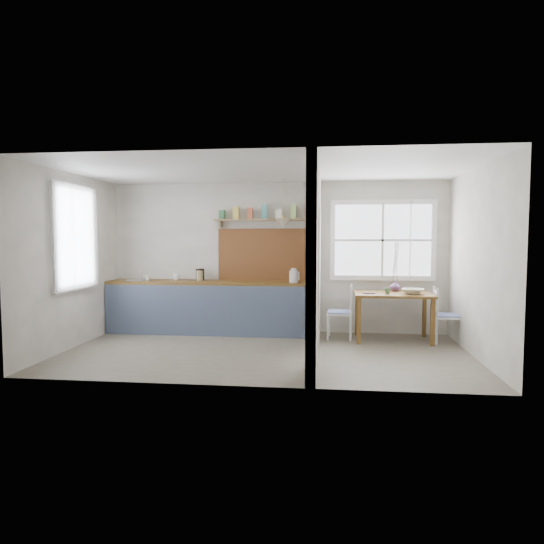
# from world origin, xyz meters

# --- Properties ---
(floor) EXTENTS (5.80, 3.20, 0.01)m
(floor) POSITION_xyz_m (0.00, 0.00, 0.00)
(floor) COLOR #766D5D
(floor) RESTS_ON ground
(ceiling) EXTENTS (5.80, 3.20, 0.01)m
(ceiling) POSITION_xyz_m (0.00, 0.00, 2.60)
(ceiling) COLOR silver
(ceiling) RESTS_ON walls
(walls) EXTENTS (5.81, 3.21, 2.60)m
(walls) POSITION_xyz_m (0.00, 0.00, 1.30)
(walls) COLOR silver
(walls) RESTS_ON floor
(partition) EXTENTS (0.12, 3.20, 2.60)m
(partition) POSITION_xyz_m (0.70, 0.06, 1.45)
(partition) COLOR silver
(partition) RESTS_ON floor
(kitchen_window) EXTENTS (0.10, 1.16, 1.50)m
(kitchen_window) POSITION_xyz_m (-2.87, 0.00, 1.65)
(kitchen_window) COLOR white
(kitchen_window) RESTS_ON walls
(nook_window) EXTENTS (1.76, 0.10, 1.30)m
(nook_window) POSITION_xyz_m (1.80, 1.56, 1.60)
(nook_window) COLOR white
(nook_window) RESTS_ON walls
(counter) EXTENTS (3.50, 0.60, 0.90)m
(counter) POSITION_xyz_m (-1.13, 1.33, 0.46)
(counter) COLOR brown
(counter) RESTS_ON floor
(sink) EXTENTS (0.40, 0.40, 0.02)m
(sink) POSITION_xyz_m (-2.43, 1.30, 0.89)
(sink) COLOR silver
(sink) RESTS_ON counter
(backsplash) EXTENTS (1.65, 0.03, 0.90)m
(backsplash) POSITION_xyz_m (-0.20, 1.58, 1.35)
(backsplash) COLOR brown
(backsplash) RESTS_ON walls
(shelf) EXTENTS (1.75, 0.20, 0.21)m
(shelf) POSITION_xyz_m (-0.20, 1.49, 2.00)
(shelf) COLOR #A28049
(shelf) RESTS_ON walls
(pendant_lamp) EXTENTS (0.26, 0.26, 0.16)m
(pendant_lamp) POSITION_xyz_m (0.15, 1.15, 1.88)
(pendant_lamp) COLOR beige
(pendant_lamp) RESTS_ON ceiling
(utensil_rail) EXTENTS (0.02, 0.50, 0.02)m
(utensil_rail) POSITION_xyz_m (0.61, 0.90, 1.45)
(utensil_rail) COLOR silver
(utensil_rail) RESTS_ON partition
(dining_table) EXTENTS (1.23, 0.83, 0.76)m
(dining_table) POSITION_xyz_m (1.92, 1.05, 0.38)
(dining_table) COLOR brown
(dining_table) RESTS_ON floor
(chair_left) EXTENTS (0.43, 0.43, 0.87)m
(chair_left) POSITION_xyz_m (1.08, 1.09, 0.44)
(chair_left) COLOR silver
(chair_left) RESTS_ON floor
(chair_right) EXTENTS (0.42, 0.42, 0.86)m
(chair_right) POSITION_xyz_m (2.75, 0.97, 0.43)
(chair_right) COLOR silver
(chair_right) RESTS_ON floor
(kettle) EXTENTS (0.20, 0.16, 0.23)m
(kettle) POSITION_xyz_m (0.32, 1.22, 1.02)
(kettle) COLOR silver
(kettle) RESTS_ON counter
(mug_a) EXTENTS (0.13, 0.13, 0.09)m
(mug_a) POSITION_xyz_m (-2.23, 1.27, 0.95)
(mug_a) COLOR white
(mug_a) RESTS_ON counter
(mug_b) EXTENTS (0.15, 0.15, 0.11)m
(mug_b) POSITION_xyz_m (-1.76, 1.40, 0.95)
(mug_b) COLOR white
(mug_b) RESTS_ON counter
(knife_block) EXTENTS (0.13, 0.15, 0.20)m
(knife_block) POSITION_xyz_m (-1.33, 1.44, 1.00)
(knife_block) COLOR black
(knife_block) RESTS_ON counter
(jar) EXTENTS (0.12, 0.12, 0.17)m
(jar) POSITION_xyz_m (-1.31, 1.32, 0.99)
(jar) COLOR tan
(jar) RESTS_ON counter
(towel_magenta) EXTENTS (0.02, 0.03, 0.58)m
(towel_magenta) POSITION_xyz_m (0.58, 0.97, 0.28)
(towel_magenta) COLOR #C32A81
(towel_magenta) RESTS_ON counter
(towel_orange) EXTENTS (0.02, 0.03, 0.51)m
(towel_orange) POSITION_xyz_m (0.58, 0.95, 0.25)
(towel_orange) COLOR orange
(towel_orange) RESTS_ON counter
(bowl) EXTENTS (0.42, 0.42, 0.08)m
(bowl) POSITION_xyz_m (2.21, 0.95, 0.80)
(bowl) COLOR beige
(bowl) RESTS_ON dining_table
(table_cup) EXTENTS (0.12, 0.12, 0.09)m
(table_cup) POSITION_xyz_m (1.82, 0.92, 0.81)
(table_cup) COLOR #4B714C
(table_cup) RESTS_ON dining_table
(plate) EXTENTS (0.23, 0.23, 0.02)m
(plate) POSITION_xyz_m (1.54, 0.96, 0.77)
(plate) COLOR #3C312E
(plate) RESTS_ON dining_table
(vase) EXTENTS (0.22, 0.22, 0.18)m
(vase) POSITION_xyz_m (1.99, 1.30, 0.85)
(vase) COLOR #5C3B6C
(vase) RESTS_ON dining_table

